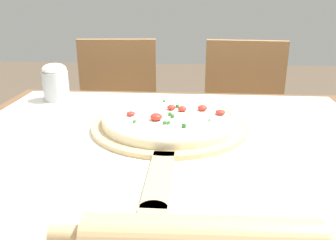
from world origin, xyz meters
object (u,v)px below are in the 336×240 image
(pizza_peel, at_px, (168,128))
(pizza, at_px, (169,118))
(rolling_pin, at_px, (201,238))
(chair_left, at_px, (118,118))
(flour_cup, at_px, (55,82))
(chair_right, at_px, (243,121))

(pizza_peel, bearing_deg, pizza, 89.25)
(pizza_peel, xyz_separation_m, pizza, (0.00, 0.02, 0.02))
(rolling_pin, bearing_deg, chair_left, 107.25)
(pizza, bearing_deg, chair_left, 112.28)
(pizza, bearing_deg, pizza_peel, -90.75)
(pizza_peel, distance_m, chair_left, 0.87)
(pizza, xyz_separation_m, rolling_pin, (0.08, -0.49, 0.00))
(pizza, height_order, rolling_pin, rolling_pin)
(pizza_peel, height_order, flour_cup, flour_cup)
(pizza_peel, xyz_separation_m, flour_cup, (-0.39, 0.25, 0.06))
(chair_left, height_order, flour_cup, chair_left)
(chair_left, xyz_separation_m, chair_right, (0.61, 0.00, 0.00))
(pizza_peel, distance_m, rolling_pin, 0.47)
(flour_cup, bearing_deg, pizza_peel, -32.46)
(pizza, bearing_deg, chair_right, 68.01)
(chair_right, xyz_separation_m, flour_cup, (-0.69, -0.52, 0.31))
(chair_left, xyz_separation_m, flour_cup, (-0.08, -0.52, 0.31))
(rolling_pin, height_order, chair_left, chair_left)
(chair_left, relative_size, flour_cup, 7.22)
(chair_right, distance_m, flour_cup, 0.92)
(chair_left, height_order, chair_right, same)
(pizza_peel, distance_m, chair_right, 0.86)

